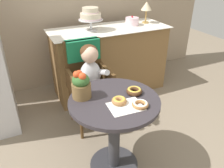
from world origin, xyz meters
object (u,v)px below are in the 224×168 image
Objects in this scene: donut_front at (134,91)px; tiered_cake_stand at (91,15)px; donut_mid at (140,104)px; donut_side at (119,101)px; wicker_chair at (87,71)px; table_lamp at (146,7)px; flower_vase at (81,85)px; seated_child at (92,73)px; round_layer_cake at (132,21)px; cafe_table at (114,121)px.

tiered_cake_stand is (0.11, 1.29, 0.34)m from donut_front.
donut_mid is 1.52m from tiered_cake_stand.
donut_mid is at bearing -106.31° from donut_front.
tiered_cake_stand reaches higher than donut_side.
wicker_chair is 1.33m from table_lamp.
donut_mid is 0.47m from flower_vase.
tiered_cake_stand is (0.27, 0.71, 0.41)m from seated_child.
donut_side is at bearing -122.44° from round_layer_cake.
donut_side is at bearing -81.60° from cafe_table.
donut_side is at bearing -91.62° from seated_child.
donut_front is 0.43m from flower_vase.
round_layer_cake is 0.63× the size of table_lamp.
donut_front reaches higher than cafe_table.
wicker_chair is 4.11× the size of flower_vase.
round_layer_cake is (1.10, 1.18, 0.12)m from flower_vase.
flower_vase is (-0.24, -0.45, 0.15)m from seated_child.
round_layer_cake reaches higher than donut_front.
round_layer_cake is at bearing 61.68° from donut_front.
donut_mid is at bearing -39.66° from donut_side.
seated_child is 2.42× the size of tiered_cake_stand.
table_lamp reaches higher than tiered_cake_stand.
donut_front is (0.19, 0.01, 0.24)m from cafe_table.
seated_child reaches higher than donut_side.
flower_vase is 0.82× the size of table_lamp.
wicker_chair is 0.16m from seated_child.
donut_front is 0.19m from donut_side.
tiered_cake_stand reaches higher than seated_child.
seated_child is 1.16m from round_layer_cake.
donut_side is at bearing 140.34° from donut_mid.
seated_child is at bearing 87.27° from cafe_table.
round_layer_cake is at bearing -173.65° from table_lamp.
wicker_chair reaches higher than donut_front.
table_lamp reaches higher than flower_vase.
wicker_chair is (0.03, 0.74, 0.13)m from cafe_table.
flower_vase is at bearing -118.58° from seated_child.
wicker_chair is at bearing -146.36° from round_layer_cake.
donut_side reaches higher than cafe_table.
flower_vase is (-0.23, 0.20, 0.08)m from donut_side.
donut_mid is (0.10, -0.91, 0.10)m from wicker_chair.
cafe_table is 2.53× the size of table_lamp.
donut_front is 0.19m from donut_mid.
round_layer_cake is at bearing 35.29° from wicker_chair.
round_layer_cake is (0.89, 1.32, 0.44)m from cafe_table.
round_layer_cake is (0.86, 0.57, 0.31)m from wicker_chair.
donut_front is 1.49m from round_layer_cake.
seated_child is 0.53m from flower_vase.
table_lamp is (1.12, 1.34, 0.61)m from cafe_table.
table_lamp is (0.23, 0.03, 0.17)m from round_layer_cake.
seated_child reaches higher than donut_mid.
table_lamp is (1.33, 1.20, 0.29)m from flower_vase.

